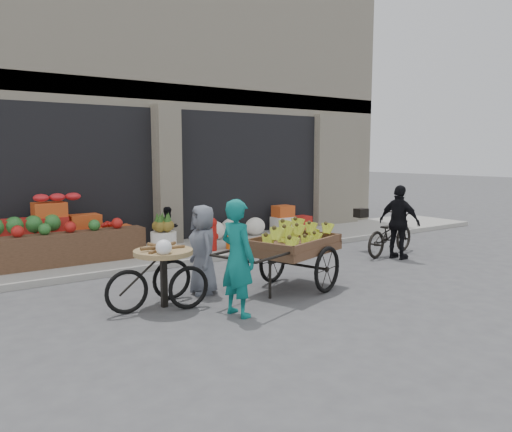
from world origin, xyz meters
TOP-DOWN VIEW (x-y plane):
  - ground at (0.00, 0.00)m, footprint 80.00×80.00m
  - sidewalk at (0.00, 4.10)m, footprint 18.00×2.20m
  - building at (0.00, 8.03)m, footprint 14.00×6.45m
  - fruit_display at (-2.48, 4.38)m, footprint 3.10×1.12m
  - pineapple_bin at (-0.75, 3.60)m, footprint 0.52×0.52m
  - fire_hydrant at (0.35, 3.55)m, footprint 0.22×0.22m
  - orange_bucket at (0.85, 3.50)m, footprint 0.32×0.32m
  - right_bay_goods at (2.61, 4.70)m, footprint 3.35×0.60m
  - seated_person at (-0.35, 4.20)m, footprint 0.51×0.43m
  - banana_cart at (0.06, 0.49)m, footprint 2.69×1.70m
  - vendor_woman at (-1.34, -0.07)m, footprint 0.47×0.64m
  - tricycle_cart at (-2.01, 0.84)m, footprint 1.42×0.85m
  - vendor_grey at (-1.19, 1.16)m, footprint 0.56×0.75m
  - bicycle at (3.60, 1.47)m, footprint 1.79×0.88m
  - cyclist at (3.40, 1.07)m, footprint 0.53×0.96m

SIDE VIEW (x-z plane):
  - ground at x=0.00m, z-range 0.00..0.00m
  - sidewalk at x=0.00m, z-range 0.00..0.12m
  - orange_bucket at x=0.85m, z-range 0.12..0.42m
  - pineapple_bin at x=-0.75m, z-range 0.12..0.62m
  - right_bay_goods at x=2.61m, z-range 0.06..0.76m
  - bicycle at x=3.60m, z-range 0.00..0.90m
  - fire_hydrant at x=0.35m, z-range 0.15..0.86m
  - tricycle_cart at x=-2.01m, z-range 0.09..1.04m
  - seated_person at x=-0.35m, z-range 0.12..1.05m
  - fruit_display at x=-2.48m, z-range 0.05..1.29m
  - vendor_grey at x=-1.19m, z-range 0.00..1.40m
  - banana_cart at x=0.06m, z-range 0.24..1.29m
  - cyclist at x=3.40m, z-range 0.00..1.54m
  - vendor_woman at x=-1.34m, z-range 0.00..1.59m
  - building at x=0.00m, z-range -0.13..6.87m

